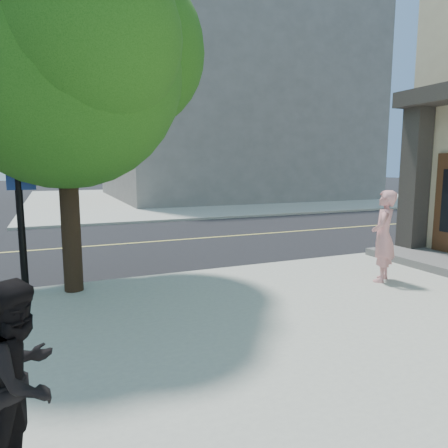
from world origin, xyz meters
name	(u,v)px	position (x,y,z in m)	size (l,w,h in m)	color
ground	(21,295)	(0.00, 0.00, 0.00)	(140.00, 140.00, 0.00)	black
road_ew	(31,251)	(0.00, 4.50, 0.01)	(140.00, 9.00, 0.01)	black
sidewalk_ne	(225,196)	(13.50, 21.50, 0.06)	(29.00, 25.00, 0.12)	#AAAB9D
filler_ne	(228,107)	(14.00, 22.00, 7.12)	(18.00, 16.00, 14.00)	slate
man_on_phone	(383,236)	(6.92, -2.31, 1.07)	(0.69, 0.45, 1.89)	#DA8B8C
pedestrian	(21,379)	(0.38, -5.37, 0.90)	(0.76, 0.59, 1.56)	black
street_tree	(68,40)	(1.09, -0.49, 4.72)	(5.37, 4.88, 7.13)	black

